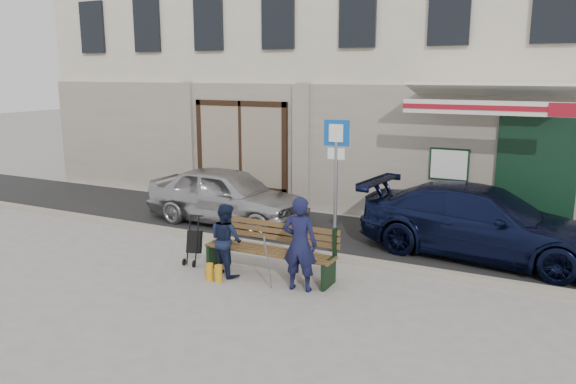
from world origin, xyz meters
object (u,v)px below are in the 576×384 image
Objects in this scene: car_navy at (483,222)px; man at (300,244)px; parking_sign at (336,166)px; car_silver at (227,195)px; bench at (267,250)px; woman at (226,239)px; stroller at (194,243)px.

man is at bearing 149.44° from car_navy.
car_silver is at bearing 157.17° from parking_sign.
car_navy reaches higher than car_silver.
bench is 1.54× the size of man.
parking_sign is (-2.54, -1.21, 1.07)m from car_navy.
bench is at bearing 137.90° from car_navy.
woman is (-1.45, 0.05, -0.14)m from man.
car_navy is 5.48m from stroller.
car_silver is 2.90m from stroller.
woman is at bearing -9.34° from man.
parking_sign is at bearing 21.79° from stroller.
car_navy is 4.22m from bench.
car_navy reaches higher than woman.
car_silver is 3.07× the size of woman.
car_navy is (5.69, 0.16, 0.01)m from car_silver.
car_navy is 1.78× the size of parking_sign.
car_silver is at bearing 94.89° from stroller.
parking_sign is at bearing 122.17° from car_navy.
woman is at bearing -128.79° from parking_sign.
parking_sign reaches higher than man.
car_navy is 3.02m from parking_sign.
parking_sign is at bearing -103.01° from woman.
parking_sign is 1.68× the size of man.
man reaches higher than car_silver.
woman is at bearing -155.88° from bench.
bench is 2.66× the size of stroller.
man is at bearing -23.46° from bench.
stroller is (-4.67, -2.85, -0.28)m from car_navy.
woman is (-1.28, -1.85, -1.11)m from parking_sign.
man reaches higher than car_navy.
woman is (1.87, -2.91, -0.03)m from car_silver.
car_silver is 4.45m from man.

